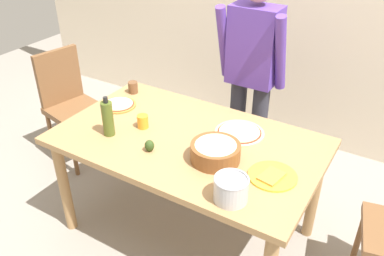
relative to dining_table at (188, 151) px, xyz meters
name	(u,v)px	position (x,y,z in m)	size (l,w,h in m)	color
ground	(188,229)	(0.00, 0.00, -0.67)	(8.00, 8.00, 0.00)	gray
dining_table	(188,151)	(0.00, 0.00, 0.00)	(1.60, 0.96, 0.76)	#A37A4C
person_cook	(252,71)	(0.07, 0.76, 0.27)	(0.49, 0.25, 1.62)	#2D2D38
chair_wooden_left	(70,101)	(-1.32, 0.27, -0.13)	(0.47, 0.47, 0.95)	brown
pizza_raw_on_board	(239,133)	(0.24, 0.21, 0.10)	(0.31, 0.31, 0.02)	beige
pizza_cooked_on_tray	(119,105)	(-0.63, 0.11, 0.10)	(0.24, 0.24, 0.02)	#C67A33
plate_with_slice	(272,176)	(0.58, -0.09, 0.10)	(0.26, 0.26, 0.02)	gold
popcorn_bowl	(215,150)	(0.24, -0.10, 0.15)	(0.28, 0.28, 0.11)	brown
olive_oil_bottle	(108,118)	(-0.44, -0.21, 0.20)	(0.07, 0.07, 0.26)	#47561E
steel_pot	(231,189)	(0.47, -0.35, 0.16)	(0.17, 0.17, 0.13)	#B7B7BC
cup_orange	(143,121)	(-0.31, -0.03, 0.13)	(0.07, 0.07, 0.09)	orange
cup_small_brown	(133,87)	(-0.67, 0.32, 0.13)	(0.07, 0.07, 0.09)	brown
avocado	(149,146)	(-0.12, -0.22, 0.13)	(0.06, 0.06, 0.07)	#2D4219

